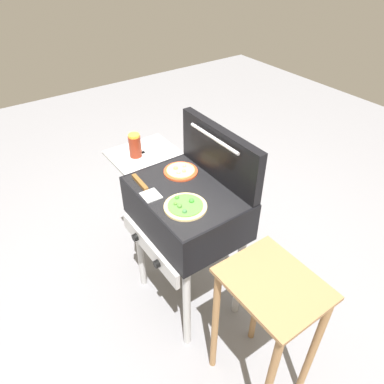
{
  "coord_description": "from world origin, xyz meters",
  "views": [
    {
      "loc": [
        1.26,
        -0.85,
        2.04
      ],
      "look_at": [
        0.05,
        0.0,
        0.92
      ],
      "focal_mm": 33.4,
      "sensor_mm": 36.0,
      "label": 1
    }
  ],
  "objects_px": {
    "pizza_veggie": "(185,206)",
    "pizza_cheese": "(181,171)",
    "grill": "(185,210)",
    "sauce_jar": "(135,146)",
    "spatula": "(144,188)",
    "prep_table": "(267,315)"
  },
  "relations": [
    {
      "from": "pizza_veggie",
      "to": "pizza_cheese",
      "type": "height_order",
      "value": "pizza_veggie"
    },
    {
      "from": "pizza_veggie",
      "to": "pizza_cheese",
      "type": "relative_size",
      "value": 1.12
    },
    {
      "from": "grill",
      "to": "sauce_jar",
      "type": "bearing_deg",
      "value": -173.69
    },
    {
      "from": "grill",
      "to": "spatula",
      "type": "relative_size",
      "value": 3.66
    },
    {
      "from": "sauce_jar",
      "to": "spatula",
      "type": "bearing_deg",
      "value": -20.61
    },
    {
      "from": "pizza_cheese",
      "to": "prep_table",
      "type": "height_order",
      "value": "pizza_cheese"
    },
    {
      "from": "pizza_veggie",
      "to": "pizza_cheese",
      "type": "bearing_deg",
      "value": 150.65
    },
    {
      "from": "pizza_veggie",
      "to": "spatula",
      "type": "height_order",
      "value": "pizza_veggie"
    },
    {
      "from": "pizza_cheese",
      "to": "prep_table",
      "type": "relative_size",
      "value": 0.24
    },
    {
      "from": "sauce_jar",
      "to": "prep_table",
      "type": "bearing_deg",
      "value": 2.77
    },
    {
      "from": "pizza_cheese",
      "to": "spatula",
      "type": "distance_m",
      "value": 0.25
    },
    {
      "from": "grill",
      "to": "pizza_cheese",
      "type": "distance_m",
      "value": 0.22
    },
    {
      "from": "spatula",
      "to": "prep_table",
      "type": "bearing_deg",
      "value": 12.43
    },
    {
      "from": "grill",
      "to": "pizza_cheese",
      "type": "xyz_separation_m",
      "value": [
        -0.15,
        0.07,
        0.15
      ]
    },
    {
      "from": "sauce_jar",
      "to": "pizza_cheese",
      "type": "bearing_deg",
      "value": 21.97
    },
    {
      "from": "grill",
      "to": "prep_table",
      "type": "relative_size",
      "value": 1.18
    },
    {
      "from": "grill",
      "to": "sauce_jar",
      "type": "xyz_separation_m",
      "value": [
        -0.45,
        -0.05,
        0.22
      ]
    },
    {
      "from": "pizza_veggie",
      "to": "pizza_cheese",
      "type": "xyz_separation_m",
      "value": [
        -0.28,
        0.15,
        0.0
      ]
    },
    {
      "from": "pizza_veggie",
      "to": "sauce_jar",
      "type": "relative_size",
      "value": 1.48
    },
    {
      "from": "pizza_veggie",
      "to": "sauce_jar",
      "type": "distance_m",
      "value": 0.59
    },
    {
      "from": "pizza_veggie",
      "to": "prep_table",
      "type": "relative_size",
      "value": 0.27
    },
    {
      "from": "sauce_jar",
      "to": "prep_table",
      "type": "xyz_separation_m",
      "value": [
        1.13,
        0.05,
        -0.4
      ]
    }
  ]
}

